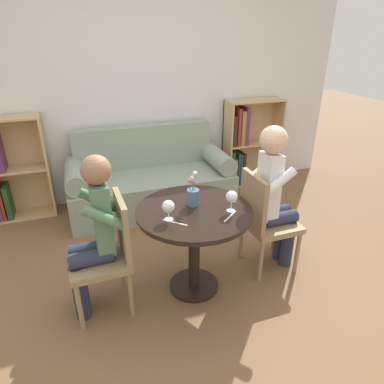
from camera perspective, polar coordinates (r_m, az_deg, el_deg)
name	(u,v)px	position (r m, az deg, el deg)	size (l,w,h in m)	color
ground_plane	(194,286)	(2.96, 0.33, -15.42)	(16.00, 16.00, 0.00)	brown
back_wall	(137,85)	(4.17, -9.12, 17.15)	(5.20, 0.05, 2.70)	silver
round_table	(194,228)	(2.62, 0.36, -5.97)	(0.87, 0.87, 0.73)	black
couch	(150,182)	(4.05, -6.96, 1.68)	(1.86, 0.80, 0.92)	gray
bookshelf_left	(2,172)	(4.21, -29.11, 2.92)	(0.75, 0.28, 1.13)	tan
bookshelf_right	(244,144)	(4.64, 8.72, 7.91)	(0.75, 0.28, 1.13)	tan
chair_left	(108,250)	(2.57, -13.79, -9.43)	(0.43, 0.43, 0.90)	#937A56
chair_right	(264,218)	(2.96, 11.91, -4.29)	(0.42, 0.42, 0.90)	#937A56
person_left	(93,235)	(2.48, -16.22, -6.88)	(0.42, 0.35, 1.22)	#282D47
person_right	(275,195)	(2.90, 13.69, -0.44)	(0.42, 0.34, 1.29)	#282D47
wine_glass_left	(168,207)	(2.36, -3.96, -2.51)	(0.09, 0.09, 0.15)	white
wine_glass_right	(232,197)	(2.48, 6.62, -0.83)	(0.09, 0.09, 0.16)	white
flower_vase	(193,195)	(2.57, 0.16, -0.43)	(0.09, 0.09, 0.27)	slate
knife_left_setting	(230,216)	(2.46, 6.39, -4.03)	(0.15, 0.13, 0.00)	silver
fork_left_setting	(175,223)	(2.37, -2.85, -5.10)	(0.15, 0.14, 0.00)	silver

